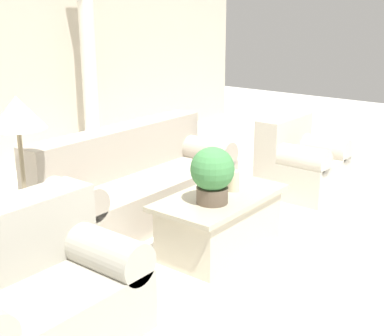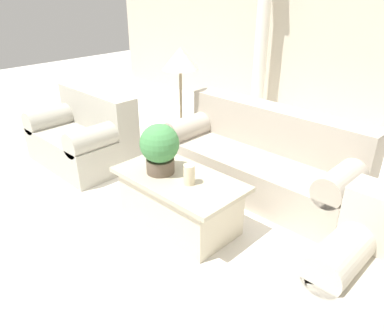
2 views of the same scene
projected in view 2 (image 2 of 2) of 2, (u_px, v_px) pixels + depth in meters
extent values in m
plane|color=silver|center=(201.00, 203.00, 3.86)|extent=(16.00, 16.00, 0.00)
cube|color=beige|center=(353.00, 18.00, 5.05)|extent=(10.00, 0.06, 3.20)
cube|color=#ADA393|center=(258.00, 172.00, 4.03)|extent=(2.15, 0.85, 0.41)
cube|color=#ADA393|center=(276.00, 128.00, 4.01)|extent=(2.15, 0.30, 0.45)
cylinder|color=#ADA393|center=(195.00, 126.00, 4.48)|extent=(0.28, 0.85, 0.28)
cylinder|color=#ADA393|center=(347.00, 177.00, 3.32)|extent=(0.28, 0.85, 0.28)
cube|color=#AEAA9C|center=(82.00, 147.00, 4.62)|extent=(1.26, 0.85, 0.41)
cube|color=#AEAA9C|center=(97.00, 109.00, 4.60)|extent=(1.26, 0.30, 0.45)
cylinder|color=#AEAA9C|center=(59.00, 116.00, 4.80)|extent=(0.28, 0.85, 0.28)
cylinder|color=#AEAA9C|center=(102.00, 136.00, 4.19)|extent=(0.28, 0.85, 0.28)
cube|color=beige|center=(179.00, 203.00, 3.43)|extent=(1.05, 0.57, 0.46)
cube|color=#B3A98F|center=(179.00, 179.00, 3.32)|extent=(1.20, 0.64, 0.04)
cylinder|color=brown|center=(160.00, 165.00, 3.37)|extent=(0.25, 0.25, 0.13)
sphere|color=#428447|center=(159.00, 144.00, 3.27)|extent=(0.35, 0.35, 0.35)
cylinder|color=beige|center=(189.00, 175.00, 3.16)|extent=(0.10, 0.10, 0.18)
cylinder|color=gray|center=(182.00, 153.00, 4.93)|extent=(0.20, 0.20, 0.03)
cylinder|color=gray|center=(181.00, 113.00, 4.69)|extent=(0.04, 0.04, 1.08)
cone|color=beige|center=(180.00, 58.00, 4.39)|extent=(0.44, 0.44, 0.25)
cylinder|color=silver|center=(261.00, 47.00, 5.82)|extent=(0.20, 0.20, 2.25)
cube|color=beige|center=(380.00, 299.00, 2.43)|extent=(0.82, 0.79, 0.40)
cylinder|color=beige|center=(348.00, 248.00, 2.48)|extent=(0.28, 0.79, 0.28)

